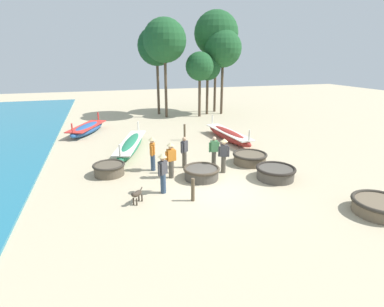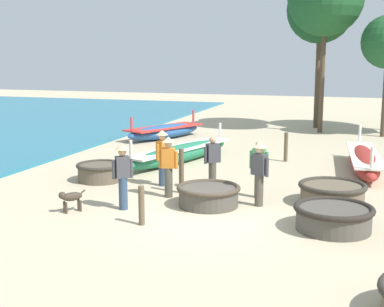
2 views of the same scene
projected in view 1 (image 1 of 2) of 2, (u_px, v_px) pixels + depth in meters
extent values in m
plane|color=#BCAD8C|center=(216.00, 188.00, 12.62)|extent=(80.00, 80.00, 0.00)
cylinder|color=#4C473F|center=(275.00, 174.00, 13.45)|extent=(1.64, 1.64, 0.50)
torus|color=#28231E|center=(276.00, 168.00, 13.38)|extent=(1.77, 1.77, 0.13)
cylinder|color=#4C473F|center=(201.00, 174.00, 13.48)|extent=(1.53, 1.53, 0.48)
torus|color=#42382B|center=(202.00, 169.00, 13.41)|extent=(1.65, 1.65, 0.12)
cylinder|color=brown|center=(250.00, 159.00, 15.38)|extent=(1.63, 1.63, 0.49)
torus|color=#332D26|center=(250.00, 154.00, 15.30)|extent=(1.76, 1.76, 0.13)
cylinder|color=brown|center=(109.00, 170.00, 13.90)|extent=(1.37, 1.37, 0.50)
torus|color=#332D26|center=(109.00, 165.00, 13.82)|extent=(1.48, 1.48, 0.11)
cylinder|color=brown|center=(379.00, 207.00, 10.49)|extent=(1.73, 1.73, 0.45)
torus|color=#332D26|center=(380.00, 202.00, 10.42)|extent=(1.87, 1.87, 0.14)
ellipsoid|color=#285693|center=(87.00, 129.00, 21.40)|extent=(2.87, 4.54, 0.64)
cube|color=red|center=(87.00, 126.00, 21.34)|extent=(2.77, 4.23, 0.06)
cylinder|color=red|center=(98.00, 116.00, 23.15)|extent=(0.10, 0.10, 0.58)
cylinder|color=red|center=(72.00, 128.00, 19.30)|extent=(0.10, 0.10, 0.58)
ellipsoid|color=maroon|center=(228.00, 135.00, 19.61)|extent=(1.34, 5.45, 0.69)
cube|color=silver|center=(229.00, 132.00, 19.54)|extent=(1.34, 5.02, 0.06)
cylinder|color=silver|center=(212.00, 119.00, 21.62)|extent=(0.10, 0.10, 0.62)
cylinder|color=silver|center=(249.00, 135.00, 17.23)|extent=(0.10, 0.10, 0.62)
ellipsoid|color=#237551|center=(131.00, 145.00, 17.50)|extent=(2.59, 5.89, 0.63)
cube|color=silver|center=(131.00, 142.00, 17.44)|extent=(2.49, 5.45, 0.06)
cylinder|color=silver|center=(138.00, 126.00, 19.90)|extent=(0.10, 0.10, 0.57)
cylinder|color=silver|center=(120.00, 150.00, 14.76)|extent=(0.10, 0.10, 0.57)
cylinder|color=#4C473D|center=(223.00, 164.00, 14.15)|extent=(0.22, 0.22, 0.82)
cube|color=#3D3D42|center=(224.00, 151.00, 13.94)|extent=(0.40, 0.33, 0.54)
sphere|color=#DBB28E|center=(224.00, 143.00, 13.82)|extent=(0.20, 0.20, 0.20)
cylinder|color=#3D3D42|center=(229.00, 152.00, 13.93)|extent=(0.09, 0.09, 0.48)
cylinder|color=#3D3D42|center=(219.00, 152.00, 13.97)|extent=(0.09, 0.09, 0.48)
cone|color=#D1BC84|center=(224.00, 140.00, 13.78)|extent=(0.36, 0.36, 0.14)
cylinder|color=#2D425B|center=(163.00, 183.00, 12.02)|extent=(0.22, 0.22, 0.82)
cube|color=#3D3D42|center=(163.00, 168.00, 11.81)|extent=(0.40, 0.38, 0.54)
sphere|color=tan|center=(162.00, 159.00, 11.69)|extent=(0.20, 0.20, 0.20)
cylinder|color=#3D3D42|center=(166.00, 167.00, 11.99)|extent=(0.09, 0.09, 0.48)
cylinder|color=#3D3D42|center=(159.00, 170.00, 11.65)|extent=(0.09, 0.09, 0.48)
cone|color=#D1BC84|center=(162.00, 155.00, 11.65)|extent=(0.36, 0.36, 0.14)
cylinder|color=#4C473D|center=(214.00, 159.00, 14.84)|extent=(0.22, 0.22, 0.82)
cube|color=#4C8E56|center=(214.00, 146.00, 14.63)|extent=(0.36, 0.25, 0.54)
sphere|color=#DBB28E|center=(214.00, 139.00, 14.51)|extent=(0.20, 0.20, 0.20)
cylinder|color=#4C8E56|center=(210.00, 147.00, 14.60)|extent=(0.09, 0.09, 0.48)
cylinder|color=#4C8E56|center=(218.00, 147.00, 14.68)|extent=(0.09, 0.09, 0.48)
cylinder|color=#4C473D|center=(184.00, 160.00, 14.79)|extent=(0.22, 0.22, 0.82)
cube|color=#3D3D42|center=(184.00, 146.00, 14.58)|extent=(0.40, 0.39, 0.54)
sphere|color=tan|center=(184.00, 139.00, 14.46)|extent=(0.20, 0.20, 0.20)
cylinder|color=#3D3D42|center=(182.00, 149.00, 14.41)|extent=(0.09, 0.09, 0.48)
cylinder|color=#3D3D42|center=(187.00, 146.00, 14.77)|extent=(0.09, 0.09, 0.48)
cylinder|color=#4C473D|center=(171.00, 169.00, 13.53)|extent=(0.22, 0.22, 0.82)
cube|color=orange|center=(171.00, 155.00, 13.32)|extent=(0.37, 0.28, 0.54)
sphere|color=tan|center=(171.00, 147.00, 13.20)|extent=(0.20, 0.20, 0.20)
cylinder|color=orange|center=(166.00, 157.00, 13.24)|extent=(0.09, 0.09, 0.48)
cylinder|color=orange|center=(175.00, 155.00, 13.43)|extent=(0.09, 0.09, 0.48)
cone|color=#D1BC84|center=(171.00, 144.00, 13.16)|extent=(0.36, 0.36, 0.14)
cylinder|color=#2D425B|center=(153.00, 162.00, 14.41)|extent=(0.22, 0.22, 0.82)
cube|color=orange|center=(152.00, 149.00, 14.20)|extent=(0.30, 0.39, 0.54)
sphere|color=#DBB28E|center=(152.00, 141.00, 14.09)|extent=(0.20, 0.20, 0.20)
cylinder|color=orange|center=(152.00, 151.00, 14.01)|extent=(0.09, 0.09, 0.48)
cylinder|color=orange|center=(153.00, 148.00, 14.43)|extent=(0.09, 0.09, 0.48)
cone|color=#D1BC84|center=(152.00, 138.00, 14.05)|extent=(0.36, 0.36, 0.14)
ellipsoid|color=#3D3328|center=(137.00, 194.00, 11.18)|extent=(0.49, 0.53, 0.22)
sphere|color=#3D3328|center=(134.00, 195.00, 10.94)|extent=(0.18, 0.18, 0.18)
cylinder|color=#3D3328|center=(141.00, 190.00, 11.37)|extent=(0.16, 0.18, 0.16)
cylinder|color=#3D3328|center=(137.00, 202.00, 11.07)|extent=(0.06, 0.06, 0.28)
cylinder|color=#3D3328|center=(133.00, 201.00, 11.12)|extent=(0.06, 0.06, 0.28)
cylinder|color=#3D3328|center=(142.00, 198.00, 11.39)|extent=(0.06, 0.06, 0.28)
cylinder|color=#3D3328|center=(139.00, 197.00, 11.44)|extent=(0.06, 0.06, 0.28)
cylinder|color=brown|center=(185.00, 132.00, 19.61)|extent=(0.14, 0.14, 1.07)
cylinder|color=brown|center=(172.00, 160.00, 14.00)|extent=(0.14, 0.14, 1.26)
cylinder|color=brown|center=(193.00, 190.00, 11.34)|extent=(0.14, 0.14, 0.91)
cylinder|color=#4C3D2D|center=(200.00, 97.00, 27.07)|extent=(0.24, 0.24, 3.57)
sphere|color=#1E5128|center=(200.00, 66.00, 26.24)|extent=(2.50, 2.50, 2.50)
cylinder|color=#4C3D2D|center=(207.00, 96.00, 28.14)|extent=(0.24, 0.24, 3.51)
sphere|color=#194723|center=(208.00, 67.00, 27.33)|extent=(2.46, 2.46, 2.46)
cylinder|color=#4C3D2D|center=(158.00, 88.00, 27.95)|extent=(0.24, 0.24, 4.94)
sphere|color=#194723|center=(157.00, 46.00, 26.82)|extent=(3.46, 3.46, 3.46)
cylinder|color=#4C3D2D|center=(222.00, 89.00, 28.10)|extent=(0.24, 0.24, 4.78)
sphere|color=#1E5128|center=(223.00, 48.00, 27.00)|extent=(3.34, 3.34, 3.34)
cylinder|color=#4C3D2D|center=(166.00, 88.00, 26.47)|extent=(0.24, 0.24, 5.27)
sphere|color=#1E5128|center=(165.00, 40.00, 25.25)|extent=(3.69, 3.69, 3.69)
cylinder|color=#4C3D2D|center=(215.00, 82.00, 29.11)|extent=(0.24, 0.24, 5.86)
sphere|color=#1E5128|center=(216.00, 33.00, 27.76)|extent=(4.10, 4.10, 4.10)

